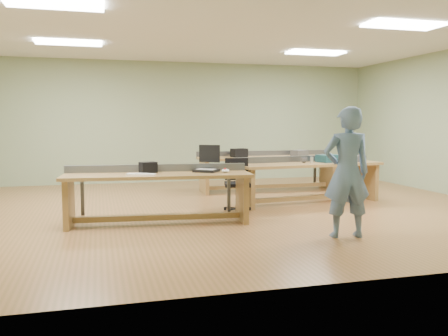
{
  "coord_description": "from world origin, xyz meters",
  "views": [
    {
      "loc": [
        -2.02,
        -7.9,
        1.51
      ],
      "look_at": [
        -0.08,
        -0.6,
        0.77
      ],
      "focal_mm": 38.0,
      "sensor_mm": 36.0,
      "label": 1
    }
  ],
  "objects_px": {
    "parts_bin_teal": "(328,158)",
    "mug": "(304,160)",
    "laptop_base": "(206,171)",
    "workbench_back": "(267,165)",
    "parts_bin_grey": "(353,158)",
    "workbench_mid": "(308,173)",
    "workbench_front": "(158,187)",
    "drinks_can": "(312,160)",
    "camera_bag": "(148,167)",
    "task_chair": "(237,192)",
    "person": "(347,172)"
  },
  "relations": [
    {
      "from": "drinks_can",
      "to": "parts_bin_teal",
      "type": "bearing_deg",
      "value": 13.01
    },
    {
      "from": "workbench_front",
      "to": "laptop_base",
      "type": "bearing_deg",
      "value": 8.05
    },
    {
      "from": "drinks_can",
      "to": "parts_bin_grey",
      "type": "bearing_deg",
      "value": 6.04
    },
    {
      "from": "task_chair",
      "to": "mug",
      "type": "relative_size",
      "value": 7.15
    },
    {
      "from": "workbench_mid",
      "to": "laptop_base",
      "type": "xyz_separation_m",
      "value": [
        -2.2,
        -1.08,
        0.21
      ]
    },
    {
      "from": "workbench_front",
      "to": "person",
      "type": "bearing_deg",
      "value": -27.22
    },
    {
      "from": "parts_bin_teal",
      "to": "mug",
      "type": "height_order",
      "value": "parts_bin_teal"
    },
    {
      "from": "task_chair",
      "to": "laptop_base",
      "type": "bearing_deg",
      "value": -124.52
    },
    {
      "from": "person",
      "to": "laptop_base",
      "type": "xyz_separation_m",
      "value": [
        -1.54,
        1.5,
        -0.09
      ]
    },
    {
      "from": "parts_bin_teal",
      "to": "person",
      "type": "bearing_deg",
      "value": -112.63
    },
    {
      "from": "drinks_can",
      "to": "workbench_back",
      "type": "bearing_deg",
      "value": 97.64
    },
    {
      "from": "laptop_base",
      "to": "mug",
      "type": "relative_size",
      "value": 2.76
    },
    {
      "from": "laptop_base",
      "to": "parts_bin_grey",
      "type": "distance_m",
      "value": 3.35
    },
    {
      "from": "mug",
      "to": "laptop_base",
      "type": "bearing_deg",
      "value": -152.37
    },
    {
      "from": "camera_bag",
      "to": "drinks_can",
      "type": "height_order",
      "value": "camera_bag"
    },
    {
      "from": "workbench_front",
      "to": "task_chair",
      "type": "distance_m",
      "value": 1.59
    },
    {
      "from": "workbench_front",
      "to": "workbench_mid",
      "type": "bearing_deg",
      "value": 26.14
    },
    {
      "from": "workbench_front",
      "to": "drinks_can",
      "type": "bearing_deg",
      "value": 25.11
    },
    {
      "from": "workbench_front",
      "to": "parts_bin_teal",
      "type": "bearing_deg",
      "value": 24.38
    },
    {
      "from": "workbench_mid",
      "to": "parts_bin_grey",
      "type": "height_order",
      "value": "parts_bin_grey"
    },
    {
      "from": "workbench_mid",
      "to": "person",
      "type": "distance_m",
      "value": 2.68
    },
    {
      "from": "workbench_mid",
      "to": "mug",
      "type": "relative_size",
      "value": 22.87
    },
    {
      "from": "mug",
      "to": "camera_bag",
      "type": "bearing_deg",
      "value": -160.87
    },
    {
      "from": "workbench_front",
      "to": "camera_bag",
      "type": "bearing_deg",
      "value": 145.92
    },
    {
      "from": "parts_bin_grey",
      "to": "workbench_back",
      "type": "bearing_deg",
      "value": 124.68
    },
    {
      "from": "workbench_front",
      "to": "workbench_back",
      "type": "bearing_deg",
      "value": 51.06
    },
    {
      "from": "laptop_base",
      "to": "drinks_can",
      "type": "xyz_separation_m",
      "value": [
        2.25,
        1.03,
        0.04
      ]
    },
    {
      "from": "workbench_back",
      "to": "mug",
      "type": "height_order",
      "value": "workbench_back"
    },
    {
      "from": "parts_bin_teal",
      "to": "workbench_mid",
      "type": "bearing_deg",
      "value": -174.04
    },
    {
      "from": "workbench_front",
      "to": "drinks_can",
      "type": "xyz_separation_m",
      "value": [
        2.99,
        1.07,
        0.25
      ]
    },
    {
      "from": "workbench_back",
      "to": "mug",
      "type": "xyz_separation_m",
      "value": [
        0.11,
        -1.67,
        0.24
      ]
    },
    {
      "from": "parts_bin_teal",
      "to": "mug",
      "type": "bearing_deg",
      "value": -178.53
    },
    {
      "from": "mug",
      "to": "parts_bin_teal",
      "type": "bearing_deg",
      "value": 1.47
    },
    {
      "from": "workbench_back",
      "to": "camera_bag",
      "type": "xyz_separation_m",
      "value": [
        -2.88,
        -2.71,
        0.27
      ]
    },
    {
      "from": "drinks_can",
      "to": "mug",
      "type": "bearing_deg",
      "value": 148.73
    },
    {
      "from": "laptop_base",
      "to": "task_chair",
      "type": "height_order",
      "value": "task_chair"
    },
    {
      "from": "laptop_base",
      "to": "parts_bin_grey",
      "type": "bearing_deg",
      "value": 54.51
    },
    {
      "from": "workbench_back",
      "to": "task_chair",
      "type": "height_order",
      "value": "task_chair"
    },
    {
      "from": "camera_bag",
      "to": "parts_bin_teal",
      "type": "xyz_separation_m",
      "value": [
        3.5,
        1.05,
        -0.01
      ]
    },
    {
      "from": "workbench_back",
      "to": "laptop_base",
      "type": "relative_size",
      "value": 8.94
    },
    {
      "from": "workbench_front",
      "to": "workbench_back",
      "type": "distance_m",
      "value": 3.94
    },
    {
      "from": "workbench_front",
      "to": "mug",
      "type": "bearing_deg",
      "value": 27.22
    },
    {
      "from": "person",
      "to": "camera_bag",
      "type": "bearing_deg",
      "value": -24.15
    },
    {
      "from": "parts_bin_teal",
      "to": "parts_bin_grey",
      "type": "distance_m",
      "value": 0.52
    },
    {
      "from": "workbench_mid",
      "to": "drinks_can",
      "type": "relative_size",
      "value": 24.85
    },
    {
      "from": "workbench_front",
      "to": "task_chair",
      "type": "relative_size",
      "value": 3.15
    },
    {
      "from": "workbench_mid",
      "to": "parts_bin_teal",
      "type": "distance_m",
      "value": 0.51
    },
    {
      "from": "workbench_mid",
      "to": "parts_bin_teal",
      "type": "xyz_separation_m",
      "value": [
        0.43,
        0.04,
        0.27
      ]
    },
    {
      "from": "task_chair",
      "to": "person",
      "type": "bearing_deg",
      "value": -55.67
    },
    {
      "from": "workbench_mid",
      "to": "parts_bin_grey",
      "type": "bearing_deg",
      "value": -2.96
    }
  ]
}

